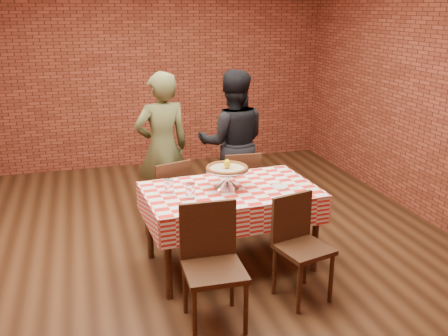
{
  "coord_description": "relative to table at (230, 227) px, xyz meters",
  "views": [
    {
      "loc": [
        -0.91,
        -4.38,
        2.32
      ],
      "look_at": [
        0.29,
        -0.24,
        0.91
      ],
      "focal_mm": 39.94,
      "sensor_mm": 36.0,
      "label": 1
    }
  ],
  "objects": [
    {
      "name": "ground",
      "position": [
        -0.32,
        0.37,
        -0.38
      ],
      "size": [
        6.0,
        6.0,
        0.0
      ],
      "primitive_type": "plane",
      "color": "black",
      "rests_on": "ground"
    },
    {
      "name": "tablecloth",
      "position": [
        0.0,
        0.0,
        0.25
      ],
      "size": [
        1.61,
        1.04,
        0.26
      ],
      "primitive_type": null,
      "rotation": [
        0.0,
        0.0,
        0.06
      ],
      "color": "red",
      "rests_on": "table"
    },
    {
      "name": "pizza_stand",
      "position": [
        -0.02,
        0.03,
        0.47
      ],
      "size": [
        0.43,
        0.43,
        0.18
      ],
      "primitive_type": null,
      "rotation": [
        0.0,
        0.0,
        -0.09
      ],
      "color": "silver",
      "rests_on": "tablecloth"
    },
    {
      "name": "chair_far_left",
      "position": [
        -0.46,
        0.74,
        0.06
      ],
      "size": [
        0.48,
        0.48,
        0.86
      ],
      "primitive_type": null,
      "rotation": [
        0.0,
        0.0,
        3.46
      ],
      "color": "#452A17",
      "rests_on": "ground"
    },
    {
      "name": "water_glass_left",
      "position": [
        -0.4,
        -0.12,
        0.45
      ],
      "size": [
        0.09,
        0.09,
        0.13
      ],
      "primitive_type": "cylinder",
      "rotation": [
        0.0,
        0.0,
        0.06
      ],
      "color": "white",
      "rests_on": "tablecloth"
    },
    {
      "name": "pizza",
      "position": [
        -0.02,
        0.03,
        0.57
      ],
      "size": [
        0.41,
        0.41,
        0.03
      ],
      "primitive_type": "cylinder",
      "rotation": [
        0.0,
        0.0,
        -0.09
      ],
      "color": "#C9B58C",
      "rests_on": "pizza_stand"
    },
    {
      "name": "diner_black",
      "position": [
        0.4,
        1.24,
        0.46
      ],
      "size": [
        0.93,
        0.79,
        1.66
      ],
      "primitive_type": "imported",
      "rotation": [
        0.0,
        0.0,
        2.92
      ],
      "color": "black",
      "rests_on": "ground"
    },
    {
      "name": "back_wall",
      "position": [
        -0.32,
        3.37,
        1.08
      ],
      "size": [
        5.5,
        0.0,
        5.5
      ],
      "primitive_type": "plane",
      "rotation": [
        1.57,
        0.0,
        0.0
      ],
      "color": "maroon",
      "rests_on": "ground"
    },
    {
      "name": "side_plate",
      "position": [
        0.44,
        -0.09,
        0.39
      ],
      "size": [
        0.16,
        0.16,
        0.01
      ],
      "primitive_type": "cylinder",
      "rotation": [
        0.0,
        0.0,
        0.06
      ],
      "color": "white",
      "rests_on": "tablecloth"
    },
    {
      "name": "sweetener_packet_b",
      "position": [
        0.62,
        -0.09,
        0.39
      ],
      "size": [
        0.06,
        0.05,
        0.0
      ],
      "primitive_type": "cube",
      "rotation": [
        0.0,
        0.0,
        -0.36
      ],
      "color": "white",
      "rests_on": "tablecloth"
    },
    {
      "name": "condiment_caddy",
      "position": [
        0.08,
        0.32,
        0.45
      ],
      "size": [
        0.1,
        0.09,
        0.13
      ],
      "primitive_type": "cube",
      "rotation": [
        0.0,
        0.0,
        0.19
      ],
      "color": "silver",
      "rests_on": "tablecloth"
    },
    {
      "name": "chair_near_right",
      "position": [
        0.41,
        -0.71,
        0.06
      ],
      "size": [
        0.47,
        0.47,
        0.87
      ],
      "primitive_type": null,
      "rotation": [
        0.0,
        0.0,
        0.24
      ],
      "color": "#452A17",
      "rests_on": "ground"
    },
    {
      "name": "table",
      "position": [
        0.0,
        0.0,
        0.0
      ],
      "size": [
        1.57,
        1.0,
        0.75
      ],
      "primitive_type": "cube",
      "rotation": [
        0.0,
        0.0,
        0.06
      ],
      "color": "#452A17",
      "rests_on": "ground"
    },
    {
      "name": "chair_far_right",
      "position": [
        0.35,
        0.84,
        0.06
      ],
      "size": [
        0.41,
        0.41,
        0.86
      ],
      "primitive_type": null,
      "rotation": [
        0.0,
        0.0,
        3.07
      ],
      "color": "#452A17",
      "rests_on": "ground"
    },
    {
      "name": "diner_olive",
      "position": [
        -0.41,
        1.22,
        0.46
      ],
      "size": [
        0.67,
        0.5,
        1.68
      ],
      "primitive_type": "imported",
      "rotation": [
        0.0,
        0.0,
        3.32
      ],
      "color": "#4C502B",
      "rests_on": "ground"
    },
    {
      "name": "sweetener_packet_a",
      "position": [
        0.55,
        -0.16,
        0.39
      ],
      "size": [
        0.05,
        0.04,
        0.0
      ],
      "primitive_type": "cube",
      "rotation": [
        0.0,
        0.0,
        0.0
      ],
      "color": "white",
      "rests_on": "tablecloth"
    },
    {
      "name": "chair_near_left",
      "position": [
        -0.38,
        -0.85,
        0.09
      ],
      "size": [
        0.46,
        0.46,
        0.92
      ],
      "primitive_type": null,
      "rotation": [
        0.0,
        0.0,
        -0.03
      ],
      "color": "#452A17",
      "rests_on": "ground"
    },
    {
      "name": "water_glass_right",
      "position": [
        -0.55,
        0.03,
        0.45
      ],
      "size": [
        0.09,
        0.09,
        0.13
      ],
      "primitive_type": "cylinder",
      "rotation": [
        0.0,
        0.0,
        0.06
      ],
      "color": "white",
      "rests_on": "tablecloth"
    },
    {
      "name": "lemon",
      "position": [
        -0.02,
        0.03,
        0.61
      ],
      "size": [
        0.07,
        0.07,
        0.08
      ],
      "primitive_type": "ellipsoid",
      "rotation": [
        0.0,
        0.0,
        -0.09
      ],
      "color": "#FDEE0F",
      "rests_on": "pizza"
    }
  ]
}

